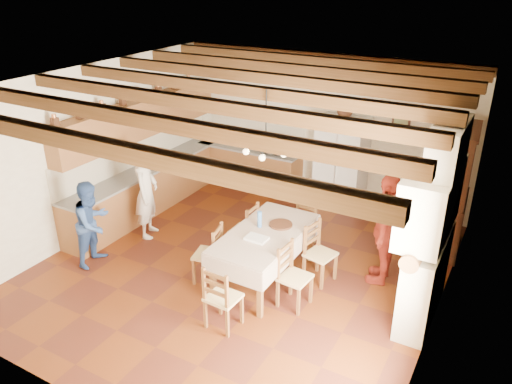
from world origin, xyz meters
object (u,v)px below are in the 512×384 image
dining_table (265,237)px  chair_left_near (208,253)px  person_man (146,193)px  chair_left_far (244,230)px  chair_right_far (321,253)px  microwave (277,145)px  chair_end_far (302,220)px  chair_right_near (295,277)px  person_woman_blue (93,223)px  chair_end_near (223,296)px  hutch (453,191)px  refrigerator (342,162)px  person_woman_red (386,229)px

dining_table → chair_left_near: chair_left_near is taller
chair_left_near → person_man: size_ratio=0.57×
chair_left_far → chair_right_far: size_ratio=1.00×
chair_left_far → person_man: size_ratio=0.57×
chair_left_near → microwave: microwave is taller
chair_end_far → chair_right_near: bearing=-65.1°
chair_right_near → chair_end_far: bearing=26.7°
dining_table → chair_end_far: size_ratio=2.00×
chair_left_far → person_woman_blue: size_ratio=0.67×
chair_left_far → chair_end_near: same height
hutch → dining_table: bearing=-137.6°
chair_right_near → chair_end_far: size_ratio=1.00×
chair_left_far → person_woman_blue: (-2.01, -1.36, 0.24)m
refrigerator → chair_left_near: (-0.81, -3.56, -0.45)m
refrigerator → chair_left_near: size_ratio=1.93×
chair_end_far → microwave: (-1.42, 1.80, 0.59)m
chair_left_far → person_woman_red: person_woman_red is taller
dining_table → person_woman_blue: person_woman_blue is taller
chair_end_far → microwave: bearing=131.8°
chair_right_near → microwave: (-2.06, 3.43, 0.59)m
dining_table → person_man: bearing=174.7°
chair_end_far → chair_end_near: bearing=-86.5°
chair_left_far → chair_right_near: size_ratio=1.00×
person_woman_red → dining_table: bearing=-65.1°
hutch → chair_right_near: (-1.58, -2.75, -0.60)m
person_woman_blue → microwave: 4.18m
hutch → chair_end_near: bearing=-125.5°
chair_left_far → chair_right_near: 1.57m
chair_left_near → chair_end_near: same height
dining_table → chair_left_far: 0.85m
chair_left_near → person_woman_blue: person_woman_blue is taller
hutch → chair_right_far: hutch is taller
chair_left_far → person_woman_red: bearing=100.7°
chair_left_near → chair_right_near: size_ratio=1.00×
chair_left_far → chair_right_far: bearing=87.1°
chair_end_near → microwave: size_ratio=1.60×
refrigerator → person_man: 3.87m
refrigerator → chair_right_near: 3.56m
hutch → chair_left_near: hutch is taller
chair_right_far → chair_end_near: same height
chair_end_far → person_man: (-2.56, -1.03, 0.36)m
person_man → chair_end_near: bearing=-143.8°
chair_left_far → person_woman_blue: 2.44m
chair_right_far → person_man: bearing=105.4°
hutch → chair_end_near: size_ratio=2.25×
chair_left_far → person_woman_blue: person_woman_blue is taller
refrigerator → person_woman_red: refrigerator is taller
chair_end_near → chair_right_far: bearing=-110.6°
person_woman_red → microwave: 3.68m
refrigerator → chair_end_far: size_ratio=1.93×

